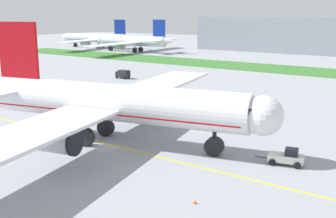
{
  "coord_description": "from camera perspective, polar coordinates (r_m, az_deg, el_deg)",
  "views": [
    {
      "loc": [
        42.82,
        -42.51,
        19.27
      ],
      "look_at": [
        2.59,
        12.41,
        3.93
      ],
      "focal_mm": 45.06,
      "sensor_mm": 36.0,
      "label": 1
    }
  ],
  "objects": [
    {
      "name": "service_truck_baggage_loader",
      "position": [
        130.3,
        -6.12,
        4.75
      ],
      "size": [
        4.47,
        2.39,
        2.59
      ],
      "color": "black",
      "rests_on": "ground"
    },
    {
      "name": "airliner_foreground",
      "position": [
        64.19,
        -7.87,
        0.78
      ],
      "size": [
        50.45,
        80.1,
        18.12
      ],
      "color": "white",
      "rests_on": "ground"
    },
    {
      "name": "parked_airliner_far_left",
      "position": [
        253.72,
        -9.58,
        9.42
      ],
      "size": [
        46.29,
        73.77,
        16.26
      ],
      "color": "white",
      "rests_on": "ground"
    },
    {
      "name": "pushback_tug",
      "position": [
        57.47,
        15.79,
        -6.29
      ],
      "size": [
        6.37,
        3.3,
        2.28
      ],
      "color": "white",
      "rests_on": "ground"
    },
    {
      "name": "apron_taxi_line",
      "position": [
        64.26,
        -7.73,
        -4.87
      ],
      "size": [
        280.0,
        0.36,
        0.01
      ],
      "primitive_type": "cube",
      "color": "yellow",
      "rests_on": "ground"
    },
    {
      "name": "parked_airliner_far_centre",
      "position": [
        221.67,
        -4.64,
        9.14
      ],
      "size": [
        47.45,
        74.75,
        16.68
      ],
      "color": "white",
      "rests_on": "ground"
    },
    {
      "name": "grass_median_strip",
      "position": [
        152.93,
        19.74,
        4.73
      ],
      "size": [
        320.0,
        24.0,
        0.1
      ],
      "primitive_type": "cube",
      "color": "#38722D",
      "rests_on": "ground"
    },
    {
      "name": "ground_plane",
      "position": [
        63.34,
        -8.59,
        -5.16
      ],
      "size": [
        600.0,
        600.0,
        0.0
      ],
      "primitive_type": "plane",
      "color": "#9399A0",
      "rests_on": "ground"
    },
    {
      "name": "traffic_cone_port_wing",
      "position": [
        44.96,
        3.66,
        -12.31
      ],
      "size": [
        0.36,
        0.36,
        0.58
      ],
      "color": "#F2590C",
      "rests_on": "ground"
    },
    {
      "name": "terminal_building",
      "position": [
        228.59,
        15.72,
        9.66
      ],
      "size": [
        95.65,
        20.0,
        18.0
      ],
      "primitive_type": "cube",
      "color": "gray",
      "rests_on": "ground"
    }
  ]
}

